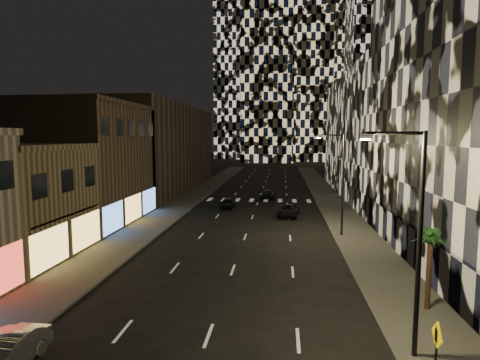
% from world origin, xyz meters
% --- Properties ---
extents(sidewalk_left, '(4.00, 120.00, 0.15)m').
position_xyz_m(sidewalk_left, '(-10.00, 50.00, 0.07)').
color(sidewalk_left, '#47443F').
rests_on(sidewalk_left, ground).
extents(sidewalk_right, '(4.00, 120.00, 0.15)m').
position_xyz_m(sidewalk_right, '(10.00, 50.00, 0.07)').
color(sidewalk_right, '#47443F').
rests_on(sidewalk_right, ground).
extents(curb_left, '(0.20, 120.00, 0.15)m').
position_xyz_m(curb_left, '(-7.90, 50.00, 0.07)').
color(curb_left, '#4C4C47').
rests_on(curb_left, ground).
extents(curb_right, '(0.20, 120.00, 0.15)m').
position_xyz_m(curb_right, '(7.90, 50.00, 0.07)').
color(curb_right, '#4C4C47').
rests_on(curb_right, ground).
extents(retail_tan, '(10.00, 10.00, 8.00)m').
position_xyz_m(retail_tan, '(-17.00, 21.00, 4.00)').
color(retail_tan, '#776547').
rests_on(retail_tan, ground).
extents(retail_brown, '(10.00, 15.00, 12.00)m').
position_xyz_m(retail_brown, '(-17.00, 33.50, 6.00)').
color(retail_brown, '#4E3D2C').
rests_on(retail_brown, ground).
extents(retail_filler_left, '(10.00, 40.00, 14.00)m').
position_xyz_m(retail_filler_left, '(-17.00, 60.00, 7.00)').
color(retail_filler_left, '#4E3D2C').
rests_on(retail_filler_left, ground).
extents(midrise_base, '(0.60, 25.00, 3.00)m').
position_xyz_m(midrise_base, '(12.30, 24.50, 1.50)').
color(midrise_base, '#383838').
rests_on(midrise_base, ground).
extents(midrise_filler_right, '(16.00, 40.00, 18.00)m').
position_xyz_m(midrise_filler_right, '(20.00, 57.00, 9.00)').
color(midrise_filler_right, '#232326').
rests_on(midrise_filler_right, ground).
extents(tower_right_mid, '(20.00, 20.00, 100.00)m').
position_xyz_m(tower_right_mid, '(35.00, 135.00, 50.00)').
color(tower_right_mid, black).
rests_on(tower_right_mid, ground).
extents(tower_left_back, '(24.00, 24.00, 120.00)m').
position_xyz_m(tower_left_back, '(-12.00, 165.00, 60.00)').
color(tower_left_back, black).
rests_on(tower_left_back, ground).
extents(tower_center_low, '(18.00, 18.00, 95.00)m').
position_xyz_m(tower_center_low, '(-2.00, 140.00, 47.50)').
color(tower_center_low, black).
rests_on(tower_center_low, ground).
extents(streetlight_near, '(2.55, 0.25, 9.00)m').
position_xyz_m(streetlight_near, '(8.35, 10.00, 5.35)').
color(streetlight_near, black).
rests_on(streetlight_near, sidewalk_right).
extents(streetlight_far, '(2.55, 0.25, 9.00)m').
position_xyz_m(streetlight_far, '(8.35, 30.00, 5.35)').
color(streetlight_far, black).
rests_on(streetlight_far, sidewalk_right).
extents(car_silver_parked, '(1.52, 4.19, 1.37)m').
position_xyz_m(car_silver_parked, '(-7.20, 7.39, 0.69)').
color(car_silver_parked, '#9C9CA1').
rests_on(car_silver_parked, ground).
extents(car_dark_midlane, '(1.88, 3.89, 1.28)m').
position_xyz_m(car_dark_midlane, '(-3.50, 43.19, 0.64)').
color(car_dark_midlane, black).
rests_on(car_dark_midlane, ground).
extents(car_dark_oncoming, '(2.22, 4.72, 1.33)m').
position_xyz_m(car_dark_oncoming, '(1.26, 51.48, 0.67)').
color(car_dark_oncoming, black).
rests_on(car_dark_oncoming, ground).
extents(car_dark_rightlane, '(2.70, 4.89, 1.30)m').
position_xyz_m(car_dark_rightlane, '(4.00, 38.73, 0.65)').
color(car_dark_rightlane, black).
rests_on(car_dark_rightlane, ground).
extents(ped_sign, '(0.09, 0.93, 2.79)m').
position_xyz_m(ped_sign, '(8.30, 7.07, 2.06)').
color(ped_sign, black).
rests_on(ped_sign, sidewalk_right).
extents(palm_tree, '(2.13, 2.12, 4.19)m').
position_xyz_m(palm_tree, '(10.69, 14.66, 3.61)').
color(palm_tree, '#47331E').
rests_on(palm_tree, sidewalk_right).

